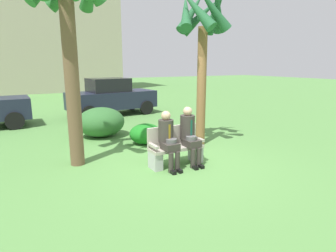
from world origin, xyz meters
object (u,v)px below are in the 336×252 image
(parked_car_far, at_px, (111,97))
(palm_tree_short, at_px, (203,25))
(shrub_mid_lawn, at_px, (145,134))
(park_bench, at_px, (175,148))
(seated_man_left, at_px, (168,137))
(palm_tree_tall, at_px, (67,8))
(seated_man_right, at_px, (189,133))
(shrub_near_bench, at_px, (101,122))
(building_backdrop, at_px, (30,11))

(parked_car_far, bearing_deg, palm_tree_short, -82.39)
(palm_tree_short, relative_size, shrub_mid_lawn, 4.64)
(park_bench, relative_size, seated_man_left, 0.99)
(park_bench, relative_size, palm_tree_tall, 0.26)
(palm_tree_short, distance_m, parked_car_far, 6.44)
(seated_man_right, xyz_separation_m, shrub_near_bench, (-1.10, 3.53, -0.27))
(palm_tree_short, xyz_separation_m, shrub_mid_lawn, (-1.38, 0.80, -3.02))
(seated_man_right, xyz_separation_m, shrub_mid_lawn, (-0.19, 2.06, -0.45))
(shrub_near_bench, relative_size, shrub_mid_lawn, 1.59)
(seated_man_left, xyz_separation_m, parked_car_far, (0.97, 7.15, 0.12))
(seated_man_left, distance_m, parked_car_far, 7.21)
(building_backdrop, bearing_deg, seated_man_right, -85.79)
(palm_tree_short, relative_size, building_backdrop, 0.31)
(shrub_mid_lawn, bearing_deg, seated_man_right, -84.65)
(seated_man_right, bearing_deg, palm_tree_tall, 151.78)
(palm_tree_short, bearing_deg, palm_tree_tall, -179.60)
(park_bench, distance_m, seated_man_right, 0.48)
(palm_tree_tall, xyz_separation_m, shrub_near_bench, (1.20, 2.30, -2.97))
(park_bench, bearing_deg, seated_man_right, -21.19)
(seated_man_right, relative_size, building_backdrop, 0.09)
(seated_man_left, relative_size, palm_tree_short, 0.29)
(park_bench, xyz_separation_m, seated_man_left, (-0.26, -0.12, 0.33))
(park_bench, bearing_deg, shrub_mid_lawn, 86.66)
(seated_man_left, distance_m, shrub_mid_lawn, 2.14)
(building_backdrop, bearing_deg, shrub_mid_lawn, -85.91)
(park_bench, relative_size, palm_tree_short, 0.29)
(park_bench, height_order, shrub_mid_lawn, park_bench)
(shrub_near_bench, distance_m, building_backdrop, 19.32)
(seated_man_right, xyz_separation_m, palm_tree_short, (1.19, 1.26, 2.57))
(parked_car_far, bearing_deg, seated_man_left, -97.71)
(seated_man_left, distance_m, seated_man_right, 0.57)
(palm_tree_tall, bearing_deg, parked_car_far, 65.45)
(shrub_near_bench, distance_m, parked_car_far, 3.93)
(building_backdrop, bearing_deg, palm_tree_short, -82.26)
(park_bench, height_order, shrub_near_bench, shrub_near_bench)
(shrub_near_bench, bearing_deg, palm_tree_tall, -117.64)
(shrub_mid_lawn, bearing_deg, building_backdrop, 94.09)
(seated_man_right, distance_m, building_backdrop, 22.68)
(park_bench, relative_size, shrub_near_bench, 0.85)
(seated_man_left, height_order, palm_tree_short, palm_tree_short)
(palm_tree_tall, xyz_separation_m, palm_tree_short, (3.49, 0.02, -0.13))
(seated_man_right, height_order, palm_tree_short, palm_tree_short)
(seated_man_left, height_order, shrub_mid_lawn, seated_man_left)
(park_bench, distance_m, palm_tree_tall, 3.81)
(park_bench, bearing_deg, shrub_near_bench, 103.05)
(palm_tree_tall, relative_size, palm_tree_short, 1.10)
(palm_tree_short, distance_m, building_backdrop, 21.04)
(park_bench, xyz_separation_m, parked_car_far, (0.71, 7.02, 0.45))
(palm_tree_short, bearing_deg, building_backdrop, 97.74)
(seated_man_right, distance_m, shrub_near_bench, 3.70)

